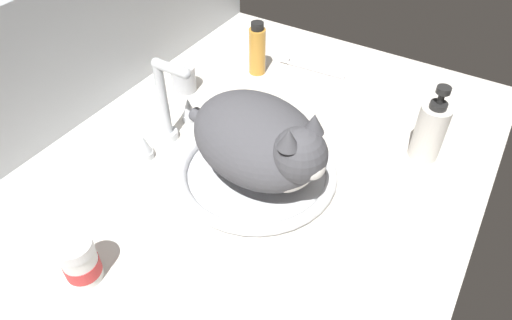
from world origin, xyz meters
The scene contains 10 objects.
countertop centered at (0.00, 0.00, 1.50)cm, with size 112.73×83.12×3.00cm, color silver.
backsplash_wall centered at (0.00, 42.76, 16.71)cm, with size 112.73×2.40×33.42cm, color #B2B7BC.
sink_basin centered at (-3.37, -0.67, 4.01)cm, with size 32.00×32.00×2.31cm.
faucet centered at (-3.37, 20.77, 10.55)cm, with size 17.94×9.95×19.52cm.
cat centered at (-3.86, -2.27, 12.72)cm, with size 27.37×35.65×17.44cm.
soap_pump_bottle centered at (19.63, -27.21, 9.48)cm, with size 5.99×5.99×16.77cm.
amber_bottle centered at (29.29, 18.81, 9.50)cm, with size 4.20×4.20×13.72cm.
pill_bottle centered at (-37.48, 10.60, 7.00)cm, with size 5.76×5.76×8.61cm.
metal_jar centered at (13.11, 29.91, 6.27)cm, with size 6.04×6.04×6.52cm.
toothbrush centered at (37.26, 7.53, 3.62)cm, with size 2.20×18.12×1.70cm.
Camera 1 is at (-58.42, -34.14, 66.81)cm, focal length 31.99 mm.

